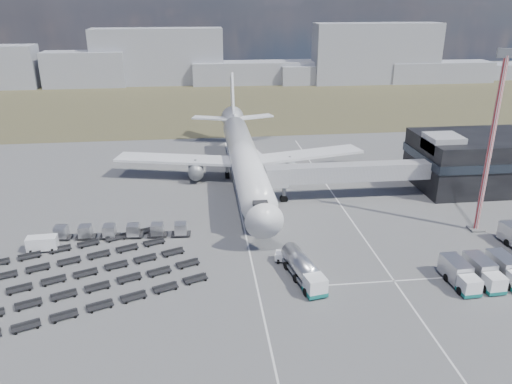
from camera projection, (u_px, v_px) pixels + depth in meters
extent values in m
plane|color=#565659|center=(265.00, 258.00, 70.91)|extent=(420.00, 420.00, 0.00)
cube|color=#443E29|center=(223.00, 103.00, 172.48)|extent=(420.00, 90.00, 0.01)
cube|color=silver|center=(247.00, 243.00, 75.31)|extent=(0.25, 110.00, 0.01)
cube|color=silver|center=(363.00, 236.00, 77.26)|extent=(0.25, 110.00, 0.01)
cube|color=silver|center=(459.00, 277.00, 66.23)|extent=(40.00, 0.25, 0.01)
cube|color=black|center=(494.00, 161.00, 96.43)|extent=(30.00, 16.00, 10.00)
cube|color=#262D38|center=(495.00, 155.00, 95.99)|extent=(30.40, 16.40, 1.60)
cube|color=#939399|center=(443.00, 143.00, 91.63)|extent=(6.00, 6.00, 3.00)
cube|color=#939399|center=(349.00, 172.00, 89.92)|extent=(29.80, 3.00, 3.00)
cube|color=#939399|center=(276.00, 176.00, 88.01)|extent=(4.00, 3.60, 3.40)
cylinder|color=slate|center=(284.00, 188.00, 89.57)|extent=(0.70, 0.70, 5.10)
cylinder|color=black|center=(284.00, 199.00, 90.35)|extent=(1.40, 0.90, 1.40)
cylinder|color=white|center=(245.00, 159.00, 96.66)|extent=(5.60, 48.00, 5.60)
cone|color=white|center=(262.00, 214.00, 72.19)|extent=(5.60, 5.00, 5.60)
cone|color=white|center=(234.00, 121.00, 122.22)|extent=(5.60, 8.00, 5.60)
cube|color=black|center=(260.00, 204.00, 73.74)|extent=(2.20, 2.00, 0.80)
cube|color=white|center=(178.00, 159.00, 100.31)|extent=(25.59, 11.38, 0.50)
cube|color=white|center=(305.00, 155.00, 103.13)|extent=(25.59, 11.38, 0.50)
cylinder|color=slate|center=(196.00, 170.00, 99.47)|extent=(3.00, 5.00, 3.00)
cylinder|color=slate|center=(290.00, 166.00, 101.53)|extent=(3.00, 5.00, 3.00)
cube|color=white|center=(211.00, 118.00, 123.32)|extent=(9.49, 5.63, 0.35)
cube|color=white|center=(255.00, 117.00, 124.51)|extent=(9.49, 5.63, 0.35)
cube|color=white|center=(232.00, 95.00, 122.89)|extent=(0.50, 9.06, 11.45)
cylinder|color=slate|center=(257.00, 223.00, 78.76)|extent=(0.50, 0.50, 2.50)
cylinder|color=slate|center=(227.00, 172.00, 101.50)|extent=(0.60, 0.60, 2.50)
cylinder|color=slate|center=(258.00, 171.00, 102.19)|extent=(0.60, 0.60, 2.50)
cylinder|color=black|center=(257.00, 228.00, 79.04)|extent=(0.50, 1.20, 1.20)
cube|color=#90929D|center=(17.00, 67.00, 197.92)|extent=(15.55, 12.00, 16.54)
cube|color=#90929D|center=(85.00, 69.00, 201.55)|extent=(32.16, 12.00, 13.86)
cube|color=#90929D|center=(158.00, 57.00, 205.12)|extent=(53.05, 12.00, 22.40)
cube|color=#90929D|center=(256.00, 73.00, 209.01)|extent=(52.73, 12.00, 9.05)
cube|color=#90929D|center=(324.00, 74.00, 210.00)|extent=(37.32, 12.00, 7.62)
cube|color=#90929D|center=(376.00, 53.00, 207.73)|extent=(52.46, 12.00, 24.24)
cube|color=#90929D|center=(439.00, 72.00, 213.21)|extent=(44.59, 12.00, 8.48)
cube|color=#90929D|center=(511.00, 71.00, 223.34)|extent=(24.73, 12.00, 6.37)
cube|color=white|center=(315.00, 285.00, 61.61)|extent=(2.84, 2.84, 2.32)
cube|color=#126660|center=(315.00, 291.00, 61.94)|extent=(2.96, 2.96, 0.50)
cylinder|color=silver|center=(300.00, 263.00, 65.82)|extent=(3.92, 7.92, 2.52)
cube|color=slate|center=(300.00, 271.00, 66.25)|extent=(3.82, 7.90, 0.35)
cylinder|color=black|center=(304.00, 278.00, 65.00)|extent=(2.79, 1.59, 1.11)
cube|color=white|center=(286.00, 257.00, 69.79)|extent=(3.33, 2.41, 1.38)
cube|color=white|center=(42.00, 244.00, 72.57)|extent=(4.32, 2.12, 2.26)
cube|color=white|center=(256.00, 161.00, 106.54)|extent=(3.86, 7.04, 3.11)
cube|color=#126660|center=(256.00, 167.00, 107.01)|extent=(3.99, 7.17, 0.50)
cube|color=white|center=(469.00, 286.00, 61.82)|extent=(2.39, 2.29, 2.18)
cube|color=#126660|center=(468.00, 292.00, 62.13)|extent=(2.49, 2.40, 0.45)
cube|color=silver|center=(455.00, 269.00, 64.86)|extent=(2.60, 4.68, 2.58)
cube|color=white|center=(494.00, 283.00, 62.33)|extent=(2.39, 2.29, 2.18)
cube|color=#126660|center=(493.00, 289.00, 62.64)|extent=(2.49, 2.40, 0.45)
cube|color=silver|center=(479.00, 267.00, 65.37)|extent=(2.60, 4.68, 2.58)
cube|color=silver|center=(502.00, 265.00, 65.89)|extent=(2.60, 4.68, 2.58)
cube|color=black|center=(62.00, 237.00, 76.28)|extent=(3.03, 1.96, 0.20)
cube|color=silver|center=(61.00, 232.00, 75.93)|extent=(1.90, 1.90, 1.70)
cube|color=black|center=(86.00, 237.00, 76.50)|extent=(3.03, 1.96, 0.20)
cube|color=silver|center=(85.00, 231.00, 76.15)|extent=(1.90, 1.90, 1.70)
cube|color=black|center=(110.00, 236.00, 76.72)|extent=(3.03, 1.96, 0.20)
cube|color=silver|center=(109.00, 230.00, 76.37)|extent=(1.90, 1.90, 1.70)
cube|color=black|center=(134.00, 235.00, 76.94)|extent=(3.03, 1.96, 0.20)
cube|color=silver|center=(133.00, 230.00, 76.59)|extent=(1.90, 1.90, 1.70)
cube|color=black|center=(157.00, 234.00, 77.16)|extent=(3.03, 1.96, 0.20)
cube|color=silver|center=(157.00, 229.00, 76.81)|extent=(1.90, 1.90, 1.70)
cube|color=black|center=(181.00, 234.00, 77.38)|extent=(3.03, 1.96, 0.20)
cube|color=silver|center=(181.00, 228.00, 77.03)|extent=(1.90, 1.90, 1.70)
cube|color=black|center=(82.00, 309.00, 58.81)|extent=(30.90, 13.59, 0.74)
cube|color=black|center=(76.00, 291.00, 62.31)|extent=(30.90, 13.59, 0.74)
cube|color=black|center=(70.00, 276.00, 65.81)|extent=(30.90, 13.59, 0.74)
cube|color=black|center=(65.00, 261.00, 69.31)|extent=(27.10, 12.07, 0.74)
cube|color=black|center=(60.00, 249.00, 72.82)|extent=(27.10, 12.07, 0.74)
cylinder|color=#AB1B1F|center=(490.00, 148.00, 74.49)|extent=(0.76, 0.76, 27.01)
cube|color=slate|center=(507.00, 53.00, 69.39)|extent=(2.65, 1.53, 1.30)
cube|color=#565659|center=(476.00, 229.00, 79.40)|extent=(2.16, 2.16, 0.32)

